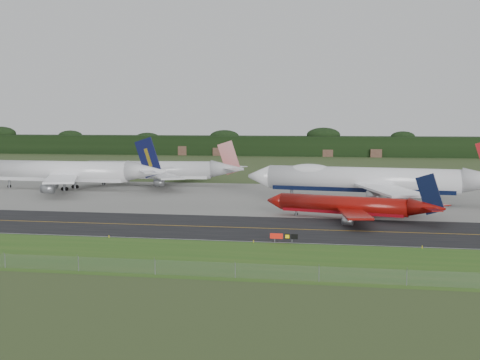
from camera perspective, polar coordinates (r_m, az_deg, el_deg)
name	(u,v)px	position (r m, az deg, el deg)	size (l,w,h in m)	color
ground	(250,225)	(144.43, 0.84, -3.84)	(600.00, 600.00, 0.00)	#314721
grass_verge	(214,258)	(110.64, -2.21, -6.66)	(400.00, 30.00, 0.01)	#2C5E1B
taxiway	(247,228)	(140.53, 0.57, -4.09)	(400.00, 32.00, 0.02)	black
apron	(279,197)	(194.43, 3.35, -1.50)	(400.00, 78.00, 0.01)	gray
taxiway_centreline	(247,228)	(140.53, 0.57, -4.09)	(400.00, 0.40, 0.00)	orange
taxiway_edge_line	(232,241)	(125.52, -0.65, -5.22)	(400.00, 0.25, 0.00)	silver
perimeter_fence	(195,269)	(98.06, -3.89, -7.57)	(320.00, 0.10, 320.00)	slate
horizon_treeline	(324,147)	(415.42, 7.17, 2.82)	(700.00, 25.00, 12.00)	black
jet_ba_747	(372,180)	(184.64, 11.17, -0.02)	(72.26, 59.33, 18.18)	white
jet_red_737	(353,206)	(153.83, 9.59, -2.19)	(40.97, 32.71, 11.21)	maroon
jet_navy_gold	(69,172)	(222.30, -14.37, 0.66)	(66.68, 58.06, 17.21)	white
jet_star_tail	(159,171)	(229.60, -6.96, 0.81)	(59.10, 49.24, 15.58)	silver
taxiway_sign	(284,236)	(123.69, 3.76, -4.83)	(5.15, 0.24, 1.72)	slate
edge_marker_left	(109,237)	(131.23, -11.12, -4.76)	(0.16, 0.16, 0.50)	yellow
edge_marker_center	(254,241)	(123.78, 1.16, -5.26)	(0.16, 0.16, 0.50)	yellow
edge_marker_right	(422,247)	(122.68, 15.29, -5.54)	(0.16, 0.16, 0.50)	yellow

